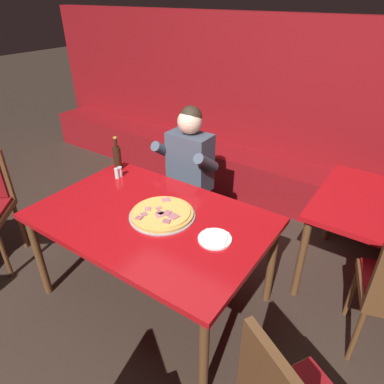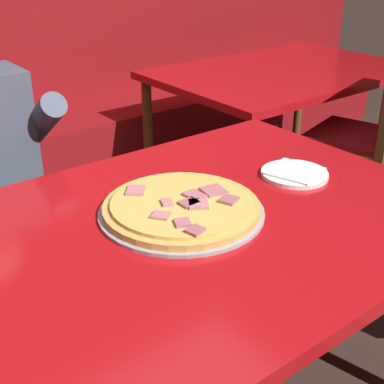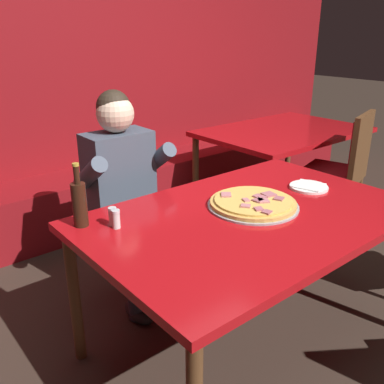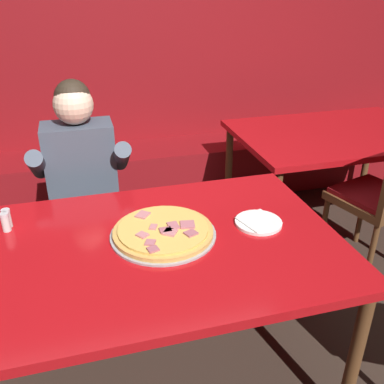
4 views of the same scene
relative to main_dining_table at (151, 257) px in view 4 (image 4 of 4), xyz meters
The scene contains 10 objects.
ground_plane 0.69m from the main_dining_table, ahead, with size 24.00×24.00×0.00m, color #33261E.
booth_wall_panel 2.20m from the main_dining_table, 90.00° to the left, with size 6.80×0.16×1.90m, color maroon.
booth_bench 1.92m from the main_dining_table, 90.00° to the left, with size 6.46×0.48×0.46m, color maroon.
main_dining_table is the anchor object (origin of this frame).
pizza 0.12m from the main_dining_table, 36.45° to the left, with size 0.45×0.45×0.05m.
plate_white_paper 0.50m from the main_dining_table, ahead, with size 0.21×0.21×0.02m.
shaker_black_pepper 0.65m from the main_dining_table, 155.23° to the left, with size 0.04×0.04×0.09m.
shaker_red_pepper_flakes 0.66m from the main_dining_table, 152.47° to the left, with size 0.04×0.04×0.09m.
diner_seated_blue_shirt 0.78m from the main_dining_table, 108.10° to the left, with size 0.53×0.53×1.27m.
background_dining_table 1.87m from the main_dining_table, 34.48° to the left, with size 1.41×0.97×0.76m.
Camera 4 is at (-0.23, -1.47, 1.75)m, focal length 40.00 mm.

